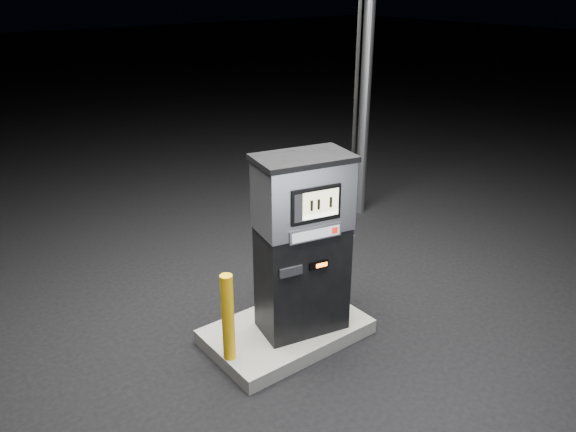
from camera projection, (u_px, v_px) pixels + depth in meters
ground at (286, 337)px, 5.80m from camera, size 80.00×80.00×0.00m
pump_island at (286, 331)px, 5.77m from camera, size 1.60×1.00×0.15m
fuel_dispenser at (303, 244)px, 5.38m from camera, size 1.04×0.71×3.76m
bollard_left at (228, 318)px, 5.09m from camera, size 0.14×0.14×0.87m
bollard_right at (330, 257)px, 6.11m from camera, size 0.15×0.15×0.95m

